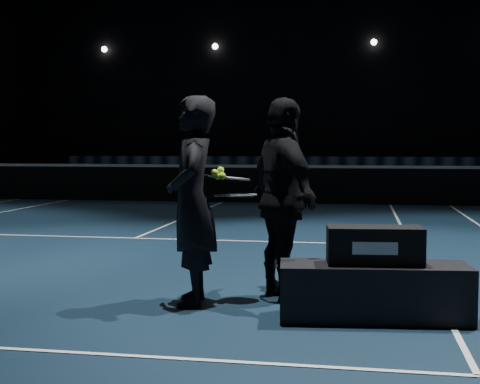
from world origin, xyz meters
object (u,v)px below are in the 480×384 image
Objects in this scene: racket_upper at (235,179)px; tennis_balls at (220,174)px; racket_bag at (375,245)px; player_bench at (374,292)px; player_a at (192,201)px; player_b at (283,199)px; racket_lower at (241,195)px.

racket_upper is 5.67× the size of tennis_balls.
racket_bag is at bearing -47.86° from racket_upper.
tennis_balls reaches higher than player_bench.
player_bench is 1.69m from tennis_balls.
player_a reaches higher than player_bench.
racket_upper is at bearing 153.69° from racket_bag.
player_b is at bearing 137.45° from player_bench.
racket_bag is 1.31m from racket_lower.
player_a is (-1.59, 0.26, 0.32)m from racket_bag.
player_bench is 0.82× the size of player_b.
racket_lower is 0.27m from tennis_balls.
racket_bag is 1.65m from player_a.
racket_upper is at bearing 141.34° from racket_lower.
player_a is 2.74× the size of racket_lower.
player_a is at bearing -178.29° from racket_upper.
player_bench is 2.25× the size of racket_lower.
racket_upper reaches higher than racket_bag.
racket_upper is (0.35, 0.20, 0.19)m from player_a.
tennis_balls is at bearing 80.00° from player_b.
racket_lower is (-1.18, 0.44, 0.75)m from player_bench.
racket_bag is at bearing 0.00° from player_bench.
player_a is 0.45m from racket_lower.
tennis_balls is (-0.55, -0.23, 0.23)m from player_b.
player_bench is at bearing 0.00° from racket_bag.
racket_lower is at bearing 153.42° from player_bench.
player_bench is 2.25× the size of racket_upper.
racket_upper reaches higher than racket_lower.
racket_upper is (-1.24, 0.46, 0.89)m from player_bench.
player_bench is at bearing -47.86° from racket_upper.
racket_bag is 6.37× the size of tennis_balls.
tennis_balls is (-0.12, -0.09, 0.04)m from racket_upper.
racket_lower is 1.00× the size of racket_upper.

